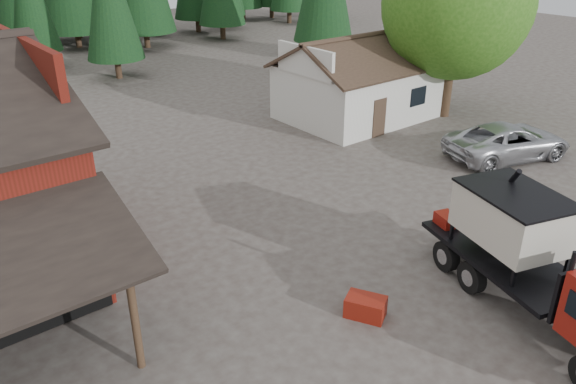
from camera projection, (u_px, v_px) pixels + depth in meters
ground at (359, 319)px, 15.81m from camera, size 120.00×120.00×0.00m
farmhouse at (359, 88)px, 31.55m from camera, size 8.60×6.42×4.65m
deciduous_tree at (457, 9)px, 29.85m from camera, size 8.00×8.00×10.20m
feed_truck at (545, 263)px, 15.23m from camera, size 4.55×8.55×3.74m
silver_car at (508, 141)px, 26.26m from camera, size 6.59×4.41×1.68m
equip_box at (365, 307)px, 15.81m from camera, size 1.14×1.30×0.60m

